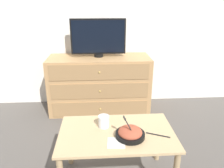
# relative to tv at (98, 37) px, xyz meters

# --- Properties ---
(ground_plane) EXTENTS (12.00, 12.00, 0.00)m
(ground_plane) POSITION_rel_tv_xyz_m (0.06, 0.24, -1.00)
(ground_plane) COLOR #56514C
(wall_back) EXTENTS (12.00, 0.05, 2.60)m
(wall_back) POSITION_rel_tv_xyz_m (0.06, 0.27, 0.30)
(wall_back) COLOR white
(wall_back) RESTS_ON ground_plane
(dresser) EXTENTS (1.33, 0.52, 0.75)m
(dresser) POSITION_rel_tv_xyz_m (0.00, -0.04, -0.63)
(dresser) COLOR tan
(dresser) RESTS_ON ground_plane
(tv) EXTENTS (0.70, 0.12, 0.48)m
(tv) POSITION_rel_tv_xyz_m (0.00, 0.00, 0.00)
(tv) COLOR black
(tv) RESTS_ON dresser
(coffee_table) EXTENTS (0.90, 0.55, 0.48)m
(coffee_table) POSITION_rel_tv_xyz_m (0.13, -1.36, -0.60)
(coffee_table) COLOR tan
(coffee_table) RESTS_ON ground_plane
(takeout_bowl) EXTENTS (0.22, 0.22, 0.19)m
(takeout_bowl) POSITION_rel_tv_xyz_m (0.22, -1.43, -0.49)
(takeout_bowl) COLOR black
(takeout_bowl) RESTS_ON coffee_table
(drink_cup) EXTENTS (0.09, 0.09, 0.10)m
(drink_cup) POSITION_rel_tv_xyz_m (0.03, -1.27, -0.48)
(drink_cup) COLOR #9E6638
(drink_cup) RESTS_ON coffee_table
(napkin) EXTENTS (0.14, 0.14, 0.00)m
(napkin) POSITION_rel_tv_xyz_m (0.11, -1.50, -0.52)
(napkin) COLOR silver
(napkin) RESTS_ON coffee_table
(knife) EXTENTS (0.17, 0.08, 0.01)m
(knife) POSITION_rel_tv_xyz_m (0.43, -1.42, -0.52)
(knife) COLOR black
(knife) RESTS_ON coffee_table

